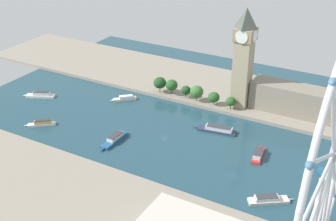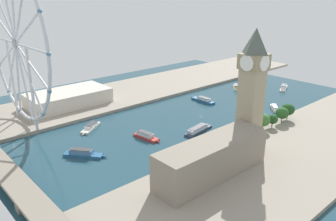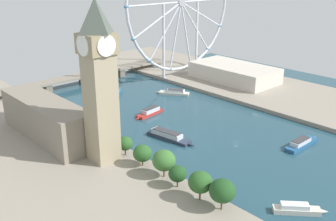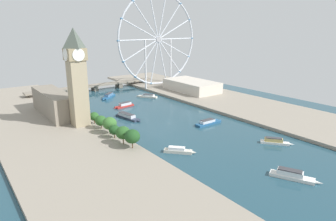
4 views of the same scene
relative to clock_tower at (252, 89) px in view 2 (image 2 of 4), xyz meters
The scene contains 17 objects.
ground_plane 96.13m from the clock_tower, 23.02° to the right, with size 377.51×377.51×0.00m, color #234756.
riverbank_left 63.03m from the clock_tower, 129.86° to the right, with size 90.00×520.00×3.00m, color gray.
riverbank_right 189.09m from the clock_tower, 10.23° to the right, with size 90.00×520.00×3.00m, color gray.
clock_tower is the anchor object (origin of this frame).
parliament_block 59.91m from the clock_tower, 100.45° to the left, with size 22.00×82.12×23.93m, color gray.
tree_row_embankment 60.09m from the clock_tower, 76.95° to the right, with size 13.34×81.39×14.61m.
ferris_wheel 190.29m from the clock_tower, 32.76° to the left, with size 132.58×3.20×134.25m.
riverside_hall 191.36m from the clock_tower, 16.13° to the left, with size 42.75×78.67×14.11m, color beige.
river_bridge 170.52m from the clock_tower, 62.42° to the left, with size 189.51×14.86×8.66m.
tour_boat_0 128.01m from the clock_tower, 52.19° to the left, with size 28.35×24.57×5.73m.
tour_boat_1 128.24m from the clock_tower, 31.70° to the right, with size 33.00×6.70×5.10m.
tour_boat_2 114.24m from the clock_tower, 68.93° to the right, with size 19.43×20.48×4.63m.
tour_boat_3 67.04m from the clock_tower, ahead, with size 12.07×36.61×5.15m.
tour_boat_4 176.53m from the clock_tower, 49.65° to the right, with size 18.90×22.43×5.18m.
tour_boat_5 139.67m from the clock_tower, 29.36° to the left, with size 20.78×27.18×4.60m.
tour_boat_6 91.67m from the clock_tower, 31.39° to the left, with size 27.41×9.84×5.37m.
tour_boat_7 189.06m from the clock_tower, 67.65° to the right, with size 17.14×29.55×5.78m.
Camera 2 is at (-207.99, 227.44, 113.89)m, focal length 36.44 mm.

